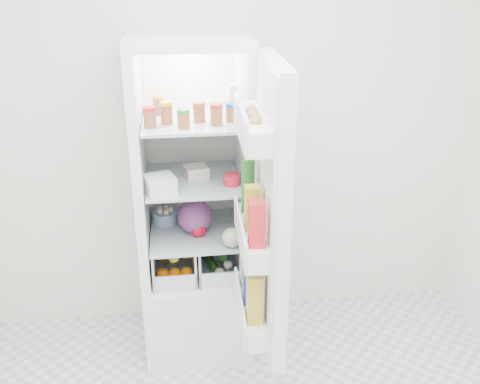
{
  "coord_description": "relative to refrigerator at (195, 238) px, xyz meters",
  "views": [
    {
      "loc": [
        -0.29,
        -1.47,
        2.12
      ],
      "look_at": [
        0.02,
        0.95,
        1.07
      ],
      "focal_mm": 40.0,
      "sensor_mm": 36.0,
      "label": 1
    }
  ],
  "objects": [
    {
      "name": "room_walls",
      "position": [
        0.2,
        -1.25,
        0.93
      ],
      "size": [
        3.02,
        3.02,
        2.61
      ],
      "color": "white",
      "rests_on": "ground"
    },
    {
      "name": "refrigerator",
      "position": [
        0.0,
        0.0,
        0.0
      ],
      "size": [
        0.6,
        0.6,
        1.8
      ],
      "color": "white",
      "rests_on": "ground"
    },
    {
      "name": "shelf_low",
      "position": [
        -0.0,
        -0.06,
        0.07
      ],
      "size": [
        0.49,
        0.53,
        0.01
      ],
      "primitive_type": "cube",
      "color": "#AAC1C7",
      "rests_on": "refrigerator"
    },
    {
      "name": "shelf_mid",
      "position": [
        -0.0,
        -0.06,
        0.38
      ],
      "size": [
        0.49,
        0.53,
        0.02
      ],
      "primitive_type": "cube",
      "color": "#AAC1C7",
      "rests_on": "refrigerator"
    },
    {
      "name": "shelf_top",
      "position": [
        -0.0,
        -0.06,
        0.71
      ],
      "size": [
        0.49,
        0.53,
        0.02
      ],
      "primitive_type": "cube",
      "color": "#AAC1C7",
      "rests_on": "refrigerator"
    },
    {
      "name": "crisper_left",
      "position": [
        -0.12,
        -0.06,
        -0.06
      ],
      "size": [
        0.23,
        0.46,
        0.22
      ],
      "primitive_type": null,
      "color": "silver",
      "rests_on": "refrigerator"
    },
    {
      "name": "crisper_right",
      "position": [
        0.12,
        -0.06,
        -0.06
      ],
      "size": [
        0.23,
        0.46,
        0.22
      ],
      "primitive_type": null,
      "color": "silver",
      "rests_on": "refrigerator"
    },
    {
      "name": "condiment_jars",
      "position": [
        -0.02,
        -0.14,
        0.76
      ],
      "size": [
        0.46,
        0.32,
        0.08
      ],
      "color": "#B21919",
      "rests_on": "shelf_top"
    },
    {
      "name": "squeeze_bottle",
      "position": [
        0.21,
        -0.05,
        0.8
      ],
      "size": [
        0.05,
        0.05,
        0.16
      ],
      "primitive_type": "cylinder",
      "rotation": [
        0.0,
        0.0,
        -0.06
      ],
      "color": "white",
      "rests_on": "shelf_top"
    },
    {
      "name": "tub_white",
      "position": [
        -0.17,
        -0.24,
        0.44
      ],
      "size": [
        0.17,
        0.17,
        0.09
      ],
      "primitive_type": "cube",
      "rotation": [
        0.0,
        0.0,
        0.29
      ],
      "color": "white",
      "rests_on": "shelf_mid"
    },
    {
      "name": "tub_cream",
      "position": [
        0.02,
        -0.06,
        0.43
      ],
      "size": [
        0.14,
        0.14,
        0.07
      ],
      "primitive_type": "cube",
      "rotation": [
        0.0,
        0.0,
        0.22
      ],
      "color": "beige",
      "rests_on": "shelf_mid"
    },
    {
      "name": "tin_red",
      "position": [
        0.19,
        -0.17,
        0.42
      ],
      "size": [
        0.1,
        0.1,
        0.06
      ],
      "primitive_type": "cylinder",
      "rotation": [
        0.0,
        0.0,
        0.14
      ],
      "color": "red",
      "rests_on": "shelf_mid"
    },
    {
      "name": "red_cabbage",
      "position": [
        0.0,
        -0.08,
        0.18
      ],
      "size": [
        0.19,
        0.19,
        0.19
      ],
      "primitive_type": "sphere",
      "color": "#531C54",
      "rests_on": "shelf_low"
    },
    {
      "name": "bell_pepper",
      "position": [
        0.02,
        -0.13,
        0.13
      ],
      "size": [
        0.09,
        0.09,
        0.09
      ],
      "primitive_type": "sphere",
      "color": "red",
      "rests_on": "shelf_low"
    },
    {
      "name": "mushroom_bowl",
      "position": [
        -0.17,
        0.06,
        0.12
      ],
      "size": [
        0.17,
        0.17,
        0.07
      ],
      "primitive_type": "cylinder",
      "rotation": [
        0.0,
        0.0,
        -0.24
      ],
      "color": "#8FB1D5",
      "rests_on": "shelf_low"
    },
    {
      "name": "salad_bag",
      "position": [
        0.18,
        -0.27,
        0.14
      ],
      "size": [
        0.11,
        0.11,
        0.11
      ],
      "primitive_type": "sphere",
      "color": "#A8BD8D",
      "rests_on": "shelf_low"
    },
    {
      "name": "citrus_pile",
      "position": [
        -0.13,
        -0.1,
        -0.08
      ],
      "size": [
        0.2,
        0.31,
        0.16
      ],
      "color": "orange",
      "rests_on": "refrigerator"
    },
    {
      "name": "veg_pile",
      "position": [
        0.13,
        -0.06,
        -0.1
      ],
      "size": [
        0.16,
        0.3,
        0.1
      ],
      "color": "#224C19",
      "rests_on": "refrigerator"
    },
    {
      "name": "fridge_door",
      "position": [
        0.29,
        -0.64,
        0.43
      ],
      "size": [
        0.19,
        0.6,
        1.3
      ],
      "rotation": [
        0.0,
        0.0,
        1.54
      ],
      "color": "white",
      "rests_on": "refrigerator"
    }
  ]
}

